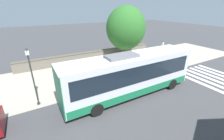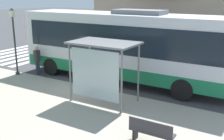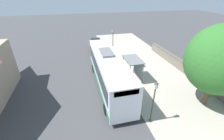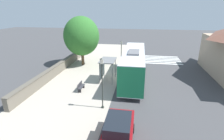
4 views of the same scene
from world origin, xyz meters
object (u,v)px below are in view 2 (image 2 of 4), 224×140
at_px(bus, 124,45).
at_px(pedestrian, 37,58).
at_px(bus_shelter, 102,53).
at_px(street_lamp_far, 14,36).
at_px(bench, 151,132).

bearing_deg(bus, pedestrian, 107.87).
xyz_separation_m(bus_shelter, street_lamp_far, (1.05, 6.65, 0.10)).
relative_size(bus, pedestrian, 6.98).
relative_size(bus_shelter, bench, 1.98).
bearing_deg(bench, street_lamp_far, 71.79).
bearing_deg(bus, bus_shelter, -167.18).
xyz_separation_m(bus, bench, (-5.46, -4.02, -1.52)).
bearing_deg(bus_shelter, bench, -124.09).
height_order(bench, street_lamp_far, street_lamp_far).
xyz_separation_m(bus_shelter, pedestrian, (1.66, 5.60, -1.21)).
relative_size(bus, bus_shelter, 4.12).
bearing_deg(bus_shelter, street_lamp_far, 81.07).
relative_size(pedestrian, street_lamp_far, 0.44).
height_order(bus, pedestrian, bus).
bearing_deg(pedestrian, bus_shelter, -106.53).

